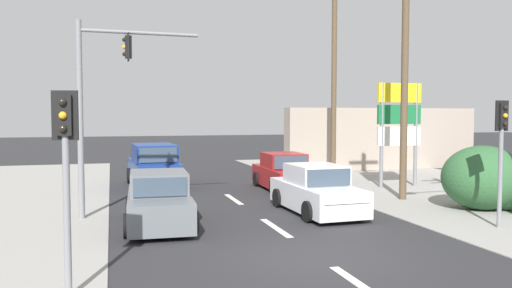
# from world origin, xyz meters

# --- Properties ---
(ground_plane) EXTENTS (140.00, 140.00, 0.00)m
(ground_plane) POSITION_xyz_m (0.00, 0.00, 0.00)
(ground_plane) COLOR #28282B
(lane_dash_near) EXTENTS (0.20, 2.40, 0.01)m
(lane_dash_near) POSITION_xyz_m (0.00, -2.00, 0.00)
(lane_dash_near) COLOR silver
(lane_dash_near) RESTS_ON ground
(lane_dash_mid) EXTENTS (0.20, 2.40, 0.01)m
(lane_dash_mid) POSITION_xyz_m (0.00, 3.00, 0.00)
(lane_dash_mid) COLOR silver
(lane_dash_mid) RESTS_ON ground
(lane_dash_far) EXTENTS (0.20, 2.40, 0.01)m
(lane_dash_far) POSITION_xyz_m (0.00, 8.00, 0.00)
(lane_dash_far) COLOR silver
(lane_dash_far) RESTS_ON ground
(utility_pole_midground_right) EXTENTS (1.80, 0.26, 8.94)m
(utility_pole_midground_right) POSITION_xyz_m (6.06, 6.12, 4.70)
(utility_pole_midground_right) COLOR brown
(utility_pole_midground_right) RESTS_ON ground
(utility_pole_background_right) EXTENTS (1.80, 0.26, 10.38)m
(utility_pole_background_right) POSITION_xyz_m (6.37, 12.87, 5.44)
(utility_pole_background_right) COLOR brown
(utility_pole_background_right) RESTS_ON ground
(traffic_signal_mast) EXTENTS (3.69, 0.44, 6.00)m
(traffic_signal_mast) POSITION_xyz_m (-4.74, 5.80, 3.83)
(traffic_signal_mast) COLOR slate
(traffic_signal_mast) RESTS_ON ground
(pedestal_signal_right_kerb) EXTENTS (0.44, 0.29, 3.56)m
(pedestal_signal_right_kerb) POSITION_xyz_m (5.97, 1.19, 2.42)
(pedestal_signal_right_kerb) COLOR slate
(pedestal_signal_right_kerb) RESTS_ON ground
(pedestal_signal_left_kerb) EXTENTS (0.44, 0.31, 3.56)m
(pedestal_signal_left_kerb) POSITION_xyz_m (-5.14, -1.15, 2.42)
(pedestal_signal_left_kerb) COLOR slate
(pedestal_signal_left_kerb) RESTS_ON ground
(shopping_plaza_sign) EXTENTS (2.10, 0.16, 4.60)m
(shopping_plaza_sign) POSITION_xyz_m (7.76, 9.14, 2.98)
(shopping_plaza_sign) COLOR slate
(shopping_plaza_sign) RESTS_ON ground
(roadside_bush) EXTENTS (2.87, 2.46, 2.15)m
(roadside_bush) POSITION_xyz_m (7.62, 3.58, 1.01)
(roadside_bush) COLOR #2D5B33
(roadside_bush) RESTS_ON ground
(shopfront_wall_far) EXTENTS (12.00, 1.00, 3.60)m
(shopfront_wall_far) POSITION_xyz_m (11.00, 16.00, 1.80)
(shopfront_wall_far) COLOR #A39384
(shopfront_wall_far) RESTS_ON ground
(sedan_oncoming_mid) EXTENTS (1.97, 4.28, 1.56)m
(sedan_oncoming_mid) POSITION_xyz_m (1.96, 4.72, 0.70)
(sedan_oncoming_mid) COLOR silver
(sedan_oncoming_mid) RESTS_ON ground
(suv_oncoming_near) EXTENTS (2.24, 4.62, 1.90)m
(suv_oncoming_near) POSITION_xyz_m (-2.60, 12.32, 0.88)
(suv_oncoming_near) COLOR navy
(suv_oncoming_near) RESTS_ON ground
(sedan_receding_far) EXTENTS (2.05, 4.31, 1.56)m
(sedan_receding_far) POSITION_xyz_m (-3.12, 4.19, 0.70)
(sedan_receding_far) COLOR slate
(sedan_receding_far) RESTS_ON ground
(sedan_kerbside_parked) EXTENTS (1.96, 4.27, 1.56)m
(sedan_kerbside_parked) POSITION_xyz_m (2.64, 9.80, 0.70)
(sedan_kerbside_parked) COLOR maroon
(sedan_kerbside_parked) RESTS_ON ground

